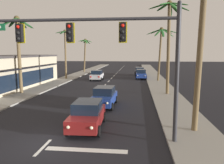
{
  "coord_description": "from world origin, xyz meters",
  "views": [
    {
      "loc": [
        4.58,
        -10.81,
        4.67
      ],
      "look_at": [
        2.5,
        8.0,
        2.2
      ],
      "focal_mm": 36.39,
      "sensor_mm": 36.0,
      "label": 1
    }
  ],
  "objects_px": {
    "traffic_signal_mast": "(103,43)",
    "palm_right_second": "(169,28)",
    "storefront_strip_left": "(9,72)",
    "sedan_oncoming_far": "(97,75)",
    "sedan_lead_at_stop_bar": "(87,114)",
    "sedan_parked_mid_kerb": "(140,71)",
    "palm_right_third": "(161,41)",
    "sedan_parked_nearest_kerb": "(141,74)",
    "palm_left_third": "(65,43)",
    "palm_left_farthest": "(85,49)",
    "palm_right_nearest": "(202,16)",
    "sedan_third_in_queue": "(104,96)",
    "palm_left_second": "(18,40)"
  },
  "relations": [
    {
      "from": "sedan_lead_at_stop_bar",
      "to": "palm_left_farthest",
      "type": "height_order",
      "value": "palm_left_farthest"
    },
    {
      "from": "sedan_lead_at_stop_bar",
      "to": "sedan_third_in_queue",
      "type": "bearing_deg",
      "value": 87.98
    },
    {
      "from": "sedan_parked_mid_kerb",
      "to": "palm_left_second",
      "type": "xyz_separation_m",
      "value": [
        -13.6,
        -22.31,
        5.22
      ]
    },
    {
      "from": "palm_left_second",
      "to": "palm_right_third",
      "type": "xyz_separation_m",
      "value": [
        16.82,
        13.24,
        0.44
      ]
    },
    {
      "from": "sedan_lead_at_stop_bar",
      "to": "sedan_parked_mid_kerb",
      "type": "height_order",
      "value": "same"
    },
    {
      "from": "palm_right_third",
      "to": "palm_right_second",
      "type": "bearing_deg",
      "value": -91.87
    },
    {
      "from": "palm_left_second",
      "to": "palm_left_third",
      "type": "height_order",
      "value": "palm_left_second"
    },
    {
      "from": "palm_right_third",
      "to": "palm_left_farthest",
      "type": "bearing_deg",
      "value": 135.96
    },
    {
      "from": "palm_left_third",
      "to": "palm_left_farthest",
      "type": "distance_m",
      "value": 14.33
    },
    {
      "from": "storefront_strip_left",
      "to": "palm_right_second",
      "type": "bearing_deg",
      "value": -8.52
    },
    {
      "from": "palm_right_nearest",
      "to": "sedan_parked_mid_kerb",
      "type": "bearing_deg",
      "value": 95.17
    },
    {
      "from": "palm_left_second",
      "to": "palm_right_nearest",
      "type": "bearing_deg",
      "value": -32.88
    },
    {
      "from": "palm_right_third",
      "to": "traffic_signal_mast",
      "type": "bearing_deg",
      "value": -101.98
    },
    {
      "from": "sedan_parked_mid_kerb",
      "to": "palm_right_nearest",
      "type": "xyz_separation_m",
      "value": [
        2.99,
        -33.04,
        5.83
      ]
    },
    {
      "from": "palm_left_farthest",
      "to": "palm_left_second",
      "type": "bearing_deg",
      "value": -91.75
    },
    {
      "from": "sedan_parked_nearest_kerb",
      "to": "sedan_third_in_queue",
      "type": "bearing_deg",
      "value": -99.36
    },
    {
      "from": "palm_right_third",
      "to": "storefront_strip_left",
      "type": "distance_m",
      "value": 22.95
    },
    {
      "from": "palm_left_second",
      "to": "palm_right_second",
      "type": "xyz_separation_m",
      "value": [
        16.43,
        1.27,
        1.22
      ]
    },
    {
      "from": "palm_right_nearest",
      "to": "palm_left_second",
      "type": "bearing_deg",
      "value": 147.12
    },
    {
      "from": "palm_left_farthest",
      "to": "sedan_third_in_queue",
      "type": "bearing_deg",
      "value": -74.32
    },
    {
      "from": "palm_left_second",
      "to": "palm_right_second",
      "type": "height_order",
      "value": "palm_right_second"
    },
    {
      "from": "traffic_signal_mast",
      "to": "palm_left_third",
      "type": "height_order",
      "value": "palm_left_third"
    },
    {
      "from": "sedan_parked_nearest_kerb",
      "to": "palm_right_third",
      "type": "xyz_separation_m",
      "value": [
        3.04,
        -3.48,
        5.66
      ]
    },
    {
      "from": "sedan_parked_mid_kerb",
      "to": "storefront_strip_left",
      "type": "distance_m",
      "value": 25.12
    },
    {
      "from": "sedan_lead_at_stop_bar",
      "to": "sedan_parked_nearest_kerb",
      "type": "distance_m",
      "value": 27.61
    },
    {
      "from": "sedan_parked_nearest_kerb",
      "to": "sedan_oncoming_far",
      "type": "bearing_deg",
      "value": -158.85
    },
    {
      "from": "sedan_parked_nearest_kerb",
      "to": "palm_left_second",
      "type": "relative_size",
      "value": 0.52
    },
    {
      "from": "sedan_oncoming_far",
      "to": "palm_right_second",
      "type": "bearing_deg",
      "value": -51.13
    },
    {
      "from": "sedan_parked_mid_kerb",
      "to": "storefront_strip_left",
      "type": "height_order",
      "value": "storefront_strip_left"
    },
    {
      "from": "sedan_third_in_queue",
      "to": "palm_left_farthest",
      "type": "distance_m",
      "value": 35.01
    },
    {
      "from": "traffic_signal_mast",
      "to": "palm_right_second",
      "type": "height_order",
      "value": "palm_right_second"
    },
    {
      "from": "sedan_lead_at_stop_bar",
      "to": "sedan_parked_mid_kerb",
      "type": "xyz_separation_m",
      "value": [
        3.56,
        32.94,
        0.0
      ]
    },
    {
      "from": "sedan_oncoming_far",
      "to": "sedan_parked_mid_kerb",
      "type": "height_order",
      "value": "same"
    },
    {
      "from": "sedan_lead_at_stop_bar",
      "to": "palm_right_third",
      "type": "xyz_separation_m",
      "value": [
        6.78,
        23.87,
        5.66
      ]
    },
    {
      "from": "traffic_signal_mast",
      "to": "storefront_strip_left",
      "type": "relative_size",
      "value": 0.6
    },
    {
      "from": "palm_right_third",
      "to": "sedan_parked_nearest_kerb",
      "type": "bearing_deg",
      "value": 131.06
    },
    {
      "from": "sedan_parked_nearest_kerb",
      "to": "sedan_lead_at_stop_bar",
      "type": "bearing_deg",
      "value": -97.8
    },
    {
      "from": "traffic_signal_mast",
      "to": "storefront_strip_left",
      "type": "distance_m",
      "value": 22.92
    },
    {
      "from": "sedan_parked_mid_kerb",
      "to": "palm_right_third",
      "type": "bearing_deg",
      "value": -70.44
    },
    {
      "from": "storefront_strip_left",
      "to": "palm_left_third",
      "type": "bearing_deg",
      "value": 65.36
    },
    {
      "from": "palm_right_third",
      "to": "storefront_strip_left",
      "type": "bearing_deg",
      "value": -156.63
    },
    {
      "from": "sedan_parked_nearest_kerb",
      "to": "traffic_signal_mast",
      "type": "bearing_deg",
      "value": -94.77
    },
    {
      "from": "palm_right_second",
      "to": "palm_left_third",
      "type": "bearing_deg",
      "value": 140.18
    },
    {
      "from": "storefront_strip_left",
      "to": "sedan_oncoming_far",
      "type": "bearing_deg",
      "value": 43.13
    },
    {
      "from": "palm_right_nearest",
      "to": "palm_right_second",
      "type": "xyz_separation_m",
      "value": [
        -0.16,
        11.99,
        0.6
      ]
    },
    {
      "from": "sedan_oncoming_far",
      "to": "palm_left_second",
      "type": "height_order",
      "value": "palm_left_second"
    },
    {
      "from": "palm_left_third",
      "to": "palm_right_third",
      "type": "height_order",
      "value": "palm_right_third"
    },
    {
      "from": "palm_left_second",
      "to": "palm_left_farthest",
      "type": "xyz_separation_m",
      "value": [
        0.88,
        28.67,
        -0.49
      ]
    },
    {
      "from": "sedan_oncoming_far",
      "to": "sedan_third_in_queue",
      "type": "bearing_deg",
      "value": -78.0
    },
    {
      "from": "palm_left_third",
      "to": "palm_right_nearest",
      "type": "height_order",
      "value": "palm_right_nearest"
    }
  ]
}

